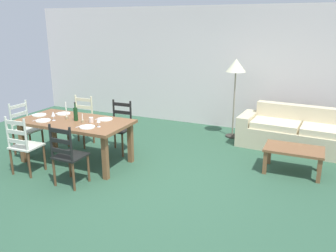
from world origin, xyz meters
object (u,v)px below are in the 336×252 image
(couch, at_px, (300,134))
(coffee_table, at_px, (294,152))
(dining_chair_near_left, at_px, (24,145))
(dining_chair_far_left, at_px, (81,121))
(dining_chair_near_right, at_px, (68,155))
(dining_table, at_px, (75,125))
(coffee_cup_primary, at_px, (91,120))
(dining_chair_head_west, at_px, (25,128))
(standing_lamp, at_px, (236,70))
(wine_glass_near_right, at_px, (98,120))
(wine_bottle, at_px, (76,114))
(dining_chair_far_right, at_px, (119,127))
(wine_glass_near_left, at_px, (53,114))

(couch, xyz_separation_m, coffee_table, (-0.02, -1.22, 0.06))
(dining_chair_near_left, relative_size, dining_chair_far_left, 1.00)
(dining_chair_near_right, distance_m, dining_chair_far_left, 1.83)
(dining_table, height_order, coffee_cup_primary, coffee_cup_primary)
(dining_chair_far_left, xyz_separation_m, dining_chair_head_west, (-0.64, -0.82, 0.00))
(standing_lamp, bearing_deg, dining_chair_near_right, -117.03)
(dining_chair_far_left, xyz_separation_m, wine_glass_near_right, (1.09, -0.93, 0.38))
(dining_chair_near_right, height_order, coffee_table, dining_chair_near_right)
(wine_bottle, height_order, coffee_cup_primary, wine_bottle)
(wine_glass_near_right, bearing_deg, dining_table, 166.13)
(dining_chair_near_right, distance_m, wine_bottle, 0.97)
(dining_chair_far_right, bearing_deg, coffee_cup_primary, -95.68)
(wine_glass_near_right, height_order, standing_lamp, standing_lamp)
(wine_glass_near_right, height_order, coffee_table, wine_glass_near_right)
(dining_chair_far_left, distance_m, wine_glass_near_left, 1.03)
(dining_table, height_order, wine_bottle, wine_bottle)
(couch, bearing_deg, dining_chair_head_west, -153.35)
(couch, bearing_deg, dining_table, -146.79)
(wine_glass_near_left, bearing_deg, dining_chair_near_right, -38.41)
(wine_glass_near_right, xyz_separation_m, couch, (2.88, 2.42, -0.57))
(wine_glass_near_right, height_order, coffee_cup_primary, wine_glass_near_right)
(dining_chair_near_right, distance_m, coffee_cup_primary, 0.85)
(coffee_table, bearing_deg, dining_chair_near_left, -155.32)
(dining_table, bearing_deg, dining_chair_near_left, -120.91)
(dining_chair_near_left, bearing_deg, dining_chair_head_west, 135.00)
(dining_chair_near_right, bearing_deg, dining_table, 121.39)
(dining_chair_head_west, bearing_deg, dining_table, 1.76)
(wine_glass_near_right, bearing_deg, coffee_table, 22.91)
(dining_table, distance_m, couch, 4.17)
(dining_chair_far_left, relative_size, wine_bottle, 3.04)
(coffee_cup_primary, bearing_deg, wine_glass_near_right, -30.67)
(wine_glass_near_right, distance_m, coffee_cup_primary, 0.31)
(dining_table, relative_size, coffee_cup_primary, 21.11)
(wine_glass_near_right, bearing_deg, dining_chair_near_left, -150.65)
(dining_chair_far_left, relative_size, standing_lamp, 0.59)
(coffee_cup_primary, bearing_deg, dining_chair_head_west, -178.41)
(wine_bottle, relative_size, coffee_table, 0.35)
(dining_chair_near_left, height_order, dining_chair_near_right, same)
(coffee_table, bearing_deg, standing_lamp, 133.58)
(wine_bottle, distance_m, standing_lamp, 3.28)
(dining_chair_near_left, bearing_deg, wine_glass_near_left, 78.30)
(dining_chair_far_left, height_order, wine_glass_near_right, dining_chair_far_left)
(couch, height_order, coffee_table, couch)
(dining_table, height_order, wine_glass_near_right, wine_glass_near_right)
(couch, bearing_deg, coffee_table, -91.04)
(dining_chair_near_right, height_order, wine_bottle, wine_bottle)
(dining_chair_far_left, distance_m, wine_bottle, 1.02)
(wine_glass_near_right, bearing_deg, couch, 40.06)
(dining_chair_near_left, bearing_deg, dining_chair_far_right, 60.05)
(dining_chair_head_west, relative_size, wine_bottle, 3.04)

